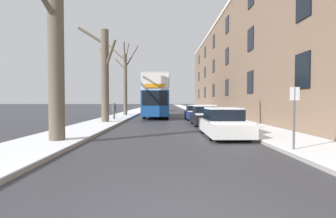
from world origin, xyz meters
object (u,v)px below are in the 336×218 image
(bare_tree_left_0, at_px, (57,44))
(double_decker_bus, at_px, (157,95))
(bare_tree_left_2, at_px, (125,79))
(parked_car_1, at_px, (205,116))
(street_sign_post, at_px, (294,115))
(oncoming_van, at_px, (154,104))
(pedestrian_left_sidewalk, at_px, (114,111))
(parked_car_0, at_px, (223,123))
(bare_tree_left_1, at_px, (105,74))
(parked_car_2, at_px, (196,113))

(bare_tree_left_0, height_order, double_decker_bus, bare_tree_left_0)
(bare_tree_left_2, relative_size, double_decker_bus, 0.83)
(double_decker_bus, xyz_separation_m, parked_car_1, (3.84, -9.91, -1.82))
(bare_tree_left_0, distance_m, street_sign_post, 9.42)
(parked_car_1, relative_size, oncoming_van, 0.71)
(double_decker_bus, relative_size, pedestrian_left_sidewalk, 6.49)
(double_decker_bus, relative_size, parked_car_0, 2.37)
(parked_car_0, height_order, pedestrian_left_sidewalk, pedestrian_left_sidewalk)
(street_sign_post, bearing_deg, bare_tree_left_1, 127.20)
(double_decker_bus, height_order, parked_car_2, double_decker_bus)
(bare_tree_left_0, bearing_deg, bare_tree_left_1, 91.72)
(parked_car_0, bearing_deg, bare_tree_left_2, 113.11)
(double_decker_bus, bearing_deg, bare_tree_left_1, -113.91)
(oncoming_van, height_order, pedestrian_left_sidewalk, oncoming_van)
(oncoming_van, bearing_deg, double_decker_bus, -86.50)
(parked_car_1, relative_size, street_sign_post, 1.82)
(parked_car_0, xyz_separation_m, street_sign_post, (1.39, -4.32, 0.65))
(bare_tree_left_2, bearing_deg, double_decker_bus, -24.52)
(bare_tree_left_1, relative_size, double_decker_bus, 0.70)
(bare_tree_left_2, height_order, parked_car_2, bare_tree_left_2)
(parked_car_1, distance_m, street_sign_post, 10.62)
(bare_tree_left_2, height_order, parked_car_1, bare_tree_left_2)
(street_sign_post, bearing_deg, double_decker_bus, 104.36)
(double_decker_bus, height_order, street_sign_post, double_decker_bus)
(parked_car_1, bearing_deg, double_decker_bus, 111.16)
(parked_car_0, height_order, oncoming_van, oncoming_van)
(double_decker_bus, distance_m, street_sign_post, 21.11)
(bare_tree_left_1, height_order, parked_car_0, bare_tree_left_1)
(street_sign_post, bearing_deg, bare_tree_left_0, 165.91)
(bare_tree_left_2, distance_m, oncoming_van, 18.07)
(bare_tree_left_0, distance_m, double_decker_bus, 18.63)
(parked_car_2, height_order, street_sign_post, street_sign_post)
(parked_car_2, bearing_deg, parked_car_0, -90.00)
(parked_car_2, bearing_deg, double_decker_bus, 132.51)
(parked_car_0, bearing_deg, oncoming_van, 98.06)
(bare_tree_left_2, bearing_deg, bare_tree_left_0, -89.24)
(parked_car_1, xyz_separation_m, street_sign_post, (1.39, -10.51, 0.63))
(oncoming_van, bearing_deg, bare_tree_left_1, -95.34)
(bare_tree_left_1, height_order, double_decker_bus, bare_tree_left_1)
(oncoming_van, relative_size, pedestrian_left_sidewalk, 3.49)
(bare_tree_left_0, height_order, street_sign_post, bare_tree_left_0)
(parked_car_1, bearing_deg, parked_car_0, -90.00)
(double_decker_bus, relative_size, parked_car_1, 2.61)
(bare_tree_left_1, bearing_deg, pedestrian_left_sidewalk, 88.20)
(pedestrian_left_sidewalk, bearing_deg, parked_car_0, 21.64)
(pedestrian_left_sidewalk, xyz_separation_m, street_sign_post, (8.92, -14.99, 0.40))
(bare_tree_left_1, xyz_separation_m, bare_tree_left_2, (0.02, 10.26, 0.43))
(oncoming_van, bearing_deg, parked_car_2, -77.96)
(pedestrian_left_sidewalk, height_order, street_sign_post, street_sign_post)
(oncoming_van, bearing_deg, pedestrian_left_sidewalk, -95.78)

